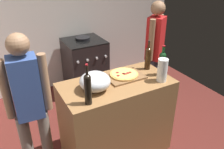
% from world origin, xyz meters
% --- Properties ---
extents(ground_plane, '(4.44, 3.20, 0.02)m').
position_xyz_m(ground_plane, '(0.00, 1.30, -0.01)').
color(ground_plane, '#511E19').
extents(kitchen_wall_rear, '(4.44, 0.10, 2.60)m').
position_xyz_m(kitchen_wall_rear, '(0.00, 2.65, 1.30)').
color(kitchen_wall_rear, beige).
rests_on(kitchen_wall_rear, ground_plane).
extents(counter, '(1.18, 0.60, 0.92)m').
position_xyz_m(counter, '(0.05, 0.72, 0.46)').
color(counter, olive).
rests_on(counter, ground_plane).
extents(cutting_board, '(0.40, 0.32, 0.02)m').
position_xyz_m(cutting_board, '(0.19, 0.80, 0.93)').
color(cutting_board, brown).
rests_on(cutting_board, counter).
extents(pizza, '(0.31, 0.31, 0.03)m').
position_xyz_m(pizza, '(0.19, 0.80, 0.95)').
color(pizza, tan).
rests_on(pizza, cutting_board).
extents(mixing_bowl, '(0.30, 0.30, 0.19)m').
position_xyz_m(mixing_bowl, '(-0.20, 0.69, 1.02)').
color(mixing_bowl, '#B2B2B7').
rests_on(mixing_bowl, counter).
extents(paper_towel_roll, '(0.10, 0.10, 0.25)m').
position_xyz_m(paper_towel_roll, '(0.49, 0.53, 1.05)').
color(paper_towel_roll, white).
rests_on(paper_towel_roll, counter).
extents(wine_bottle_clear, '(0.07, 0.07, 0.34)m').
position_xyz_m(wine_bottle_clear, '(0.53, 0.84, 1.07)').
color(wine_bottle_clear, '#331E0F').
rests_on(wine_bottle_clear, counter).
extents(wine_bottle_amber, '(0.06, 0.06, 0.39)m').
position_xyz_m(wine_bottle_amber, '(-0.35, 0.51, 1.09)').
color(wine_bottle_amber, black).
rests_on(wine_bottle_amber, counter).
extents(wine_bottle_dark, '(0.07, 0.07, 0.34)m').
position_xyz_m(wine_bottle_dark, '(0.57, 0.64, 1.07)').
color(wine_bottle_dark, '#143819').
rests_on(wine_bottle_dark, counter).
extents(stove, '(0.63, 0.64, 0.93)m').
position_xyz_m(stove, '(0.31, 2.25, 0.45)').
color(stove, black).
rests_on(stove, ground_plane).
extents(person_in_stripes, '(0.40, 0.22, 1.56)m').
position_xyz_m(person_in_stripes, '(-0.82, 0.79, 0.90)').
color(person_in_stripes, slate).
rests_on(person_in_stripes, ground_plane).
extents(person_in_red, '(0.34, 0.28, 1.59)m').
position_xyz_m(person_in_red, '(0.99, 1.29, 0.91)').
color(person_in_red, '#383D4C').
rests_on(person_in_red, ground_plane).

